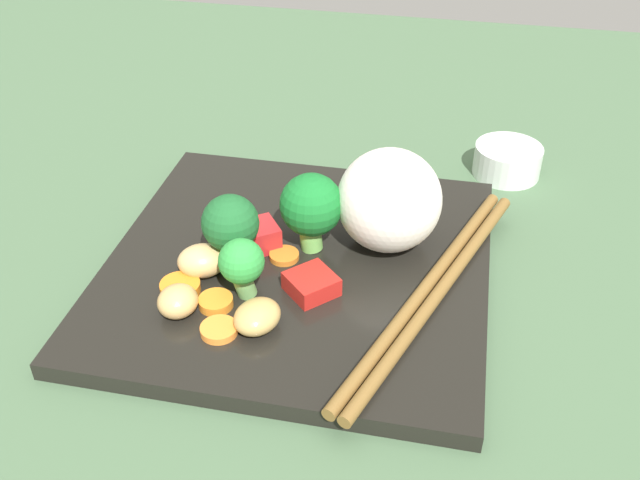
{
  "coord_description": "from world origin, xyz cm",
  "views": [
    {
      "loc": [
        -9.62,
        38.85,
        31.71
      ],
      "look_at": [
        -1.56,
        0.12,
        3.23
      ],
      "focal_mm": 41.04,
      "sensor_mm": 36.0,
      "label": 1
    }
  ],
  "objects_px": {
    "rice_mound": "(389,200)",
    "broccoli_floret_1": "(231,228)",
    "sauce_cup": "(507,161)",
    "chopstick_pair": "(432,290)",
    "square_plate": "(298,267)",
    "carrot_slice_3": "(180,287)"
  },
  "relations": [
    {
      "from": "rice_mound",
      "to": "broccoli_floret_1",
      "type": "xyz_separation_m",
      "value": [
        0.1,
        0.05,
        -0.0
      ]
    },
    {
      "from": "sauce_cup",
      "to": "broccoli_floret_1",
      "type": "bearing_deg",
      "value": 45.6
    },
    {
      "from": "rice_mound",
      "to": "chopstick_pair",
      "type": "relative_size",
      "value": 0.32
    },
    {
      "from": "broccoli_floret_1",
      "to": "chopstick_pair",
      "type": "xyz_separation_m",
      "value": [
        -0.13,
        0.0,
        -0.03
      ]
    },
    {
      "from": "square_plate",
      "to": "sauce_cup",
      "type": "height_order",
      "value": "sauce_cup"
    },
    {
      "from": "rice_mound",
      "to": "carrot_slice_3",
      "type": "height_order",
      "value": "rice_mound"
    },
    {
      "from": "chopstick_pair",
      "to": "rice_mound",
      "type": "bearing_deg",
      "value": 54.13
    },
    {
      "from": "carrot_slice_3",
      "to": "sauce_cup",
      "type": "height_order",
      "value": "sauce_cup"
    },
    {
      "from": "carrot_slice_3",
      "to": "sauce_cup",
      "type": "bearing_deg",
      "value": -133.86
    },
    {
      "from": "rice_mound",
      "to": "broccoli_floret_1",
      "type": "bearing_deg",
      "value": 26.99
    },
    {
      "from": "carrot_slice_3",
      "to": "chopstick_pair",
      "type": "relative_size",
      "value": 0.11
    },
    {
      "from": "carrot_slice_3",
      "to": "sauce_cup",
      "type": "distance_m",
      "value": 0.3
    },
    {
      "from": "chopstick_pair",
      "to": "broccoli_floret_1",
      "type": "bearing_deg",
      "value": 108.23
    },
    {
      "from": "broccoli_floret_1",
      "to": "rice_mound",
      "type": "bearing_deg",
      "value": -153.01
    },
    {
      "from": "square_plate",
      "to": "sauce_cup",
      "type": "xyz_separation_m",
      "value": [
        -0.14,
        -0.17,
        0.01
      ]
    },
    {
      "from": "sauce_cup",
      "to": "rice_mound",
      "type": "bearing_deg",
      "value": 58.21
    },
    {
      "from": "square_plate",
      "to": "carrot_slice_3",
      "type": "height_order",
      "value": "carrot_slice_3"
    },
    {
      "from": "rice_mound",
      "to": "carrot_slice_3",
      "type": "xyz_separation_m",
      "value": [
        0.12,
        0.08,
        -0.03
      ]
    },
    {
      "from": "broccoli_floret_1",
      "to": "chopstick_pair",
      "type": "distance_m",
      "value": 0.14
    },
    {
      "from": "broccoli_floret_1",
      "to": "carrot_slice_3",
      "type": "height_order",
      "value": "broccoli_floret_1"
    },
    {
      "from": "broccoli_floret_1",
      "to": "sauce_cup",
      "type": "bearing_deg",
      "value": -134.4
    },
    {
      "from": "square_plate",
      "to": "carrot_slice_3",
      "type": "distance_m",
      "value": 0.08
    }
  ]
}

